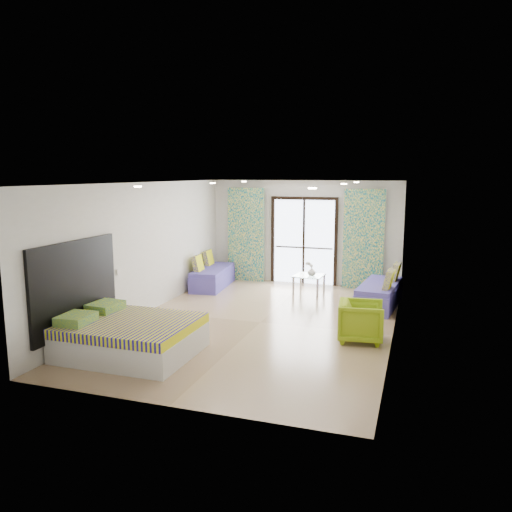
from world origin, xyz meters
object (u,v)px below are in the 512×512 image
(daybed_right, at_px, (380,294))
(armchair, at_px, (361,319))
(daybed_left, at_px, (212,276))
(coffee_table, at_px, (309,277))
(bed, at_px, (130,336))

(daybed_right, relative_size, armchair, 2.52)
(daybed_left, height_order, daybed_right, daybed_right)
(daybed_right, xyz_separation_m, coffee_table, (-1.73, 0.72, 0.12))
(bed, height_order, armchair, armchair)
(bed, xyz_separation_m, daybed_right, (3.59, 4.22, -0.01))
(daybed_left, height_order, armchair, daybed_left)
(daybed_right, distance_m, coffee_table, 1.88)
(daybed_right, height_order, armchair, daybed_right)
(bed, xyz_separation_m, armchair, (3.46, 1.82, 0.09))
(daybed_left, distance_m, coffee_table, 2.50)
(bed, height_order, coffee_table, coffee_table)
(bed, distance_m, daybed_left, 4.89)
(armchair, bearing_deg, daybed_right, -9.53)
(daybed_left, bearing_deg, armchair, -42.38)
(coffee_table, distance_m, armchair, 3.51)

